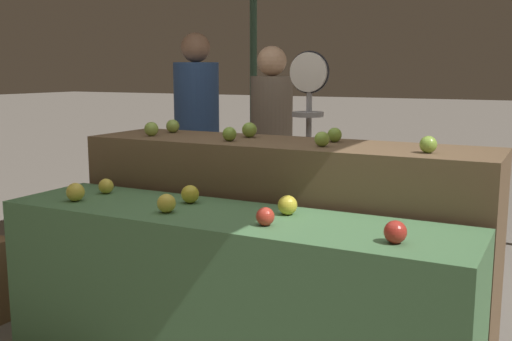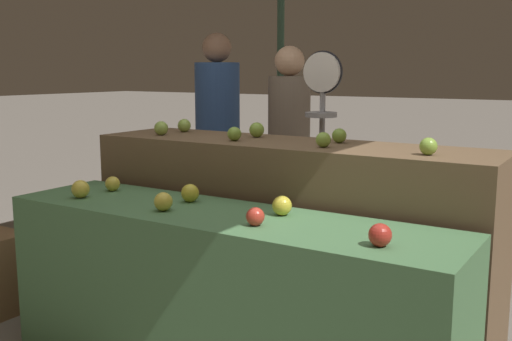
# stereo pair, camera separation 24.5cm
# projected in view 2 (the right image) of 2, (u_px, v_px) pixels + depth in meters

# --- Properties ---
(display_counter_front) EXTENTS (2.18, 0.55, 0.82)m
(display_counter_front) POSITION_uv_depth(u_px,v_px,m) (221.00, 301.00, 2.73)
(display_counter_front) COLOR #4C7A4C
(display_counter_front) RESTS_ON ground_plane
(display_counter_back) EXTENTS (2.18, 0.55, 1.08)m
(display_counter_back) POSITION_uv_depth(u_px,v_px,m) (286.00, 242.00, 3.20)
(display_counter_back) COLOR brown
(display_counter_back) RESTS_ON ground_plane
(apple_front_0) EXTENTS (0.09, 0.09, 0.09)m
(apple_front_0) POSITION_uv_depth(u_px,v_px,m) (81.00, 189.00, 2.97)
(apple_front_0) COLOR yellow
(apple_front_0) RESTS_ON display_counter_front
(apple_front_1) EXTENTS (0.08, 0.08, 0.08)m
(apple_front_1) POSITION_uv_depth(u_px,v_px,m) (163.00, 202.00, 2.70)
(apple_front_1) COLOR yellow
(apple_front_1) RESTS_ON display_counter_front
(apple_front_2) EXTENTS (0.08, 0.08, 0.08)m
(apple_front_2) POSITION_uv_depth(u_px,v_px,m) (255.00, 217.00, 2.44)
(apple_front_2) COLOR red
(apple_front_2) RESTS_ON display_counter_front
(apple_front_3) EXTENTS (0.09, 0.09, 0.09)m
(apple_front_3) POSITION_uv_depth(u_px,v_px,m) (380.00, 235.00, 2.15)
(apple_front_3) COLOR #B72D23
(apple_front_3) RESTS_ON display_counter_front
(apple_front_4) EXTENTS (0.08, 0.08, 0.08)m
(apple_front_4) POSITION_uv_depth(u_px,v_px,m) (113.00, 184.00, 3.14)
(apple_front_4) COLOR yellow
(apple_front_4) RESTS_ON display_counter_front
(apple_front_5) EXTENTS (0.09, 0.09, 0.09)m
(apple_front_5) POSITION_uv_depth(u_px,v_px,m) (190.00, 193.00, 2.88)
(apple_front_5) COLOR gold
(apple_front_5) RESTS_ON display_counter_front
(apple_front_6) EXTENTS (0.09, 0.09, 0.09)m
(apple_front_6) POSITION_uv_depth(u_px,v_px,m) (282.00, 206.00, 2.61)
(apple_front_6) COLOR gold
(apple_front_6) RESTS_ON display_counter_front
(apple_back_0) EXTENTS (0.08, 0.08, 0.08)m
(apple_back_0) POSITION_uv_depth(u_px,v_px,m) (161.00, 128.00, 3.43)
(apple_back_0) COLOR #8EB247
(apple_back_0) RESTS_ON display_counter_back
(apple_back_1) EXTENTS (0.07, 0.07, 0.07)m
(apple_back_1) POSITION_uv_depth(u_px,v_px,m) (234.00, 134.00, 3.15)
(apple_back_1) COLOR #7AA338
(apple_back_1) RESTS_ON display_counter_back
(apple_back_2) EXTENTS (0.07, 0.07, 0.07)m
(apple_back_2) POSITION_uv_depth(u_px,v_px,m) (323.00, 140.00, 2.89)
(apple_back_2) COLOR #84AD3D
(apple_back_2) RESTS_ON display_counter_back
(apple_back_3) EXTENTS (0.08, 0.08, 0.08)m
(apple_back_3) POSITION_uv_depth(u_px,v_px,m) (428.00, 146.00, 2.62)
(apple_back_3) COLOR #84AD3D
(apple_back_3) RESTS_ON display_counter_back
(apple_back_4) EXTENTS (0.08, 0.08, 0.08)m
(apple_back_4) POSITION_uv_depth(u_px,v_px,m) (184.00, 126.00, 3.61)
(apple_back_4) COLOR #8EB247
(apple_back_4) RESTS_ON display_counter_back
(apple_back_5) EXTENTS (0.08, 0.08, 0.08)m
(apple_back_5) POSITION_uv_depth(u_px,v_px,m) (257.00, 130.00, 3.32)
(apple_back_5) COLOR #84AD3D
(apple_back_5) RESTS_ON display_counter_back
(apple_back_6) EXTENTS (0.08, 0.08, 0.08)m
(apple_back_6) POSITION_uv_depth(u_px,v_px,m) (339.00, 136.00, 3.06)
(apple_back_6) COLOR #7AA338
(apple_back_6) RESTS_ON display_counter_back
(produce_scale) EXTENTS (0.27, 0.20, 1.57)m
(produce_scale) POSITION_uv_depth(u_px,v_px,m) (322.00, 121.00, 3.77)
(produce_scale) COLOR #99999E
(produce_scale) RESTS_ON ground_plane
(person_vendor_at_scale) EXTENTS (0.34, 0.34, 1.62)m
(person_vendor_at_scale) POSITION_uv_depth(u_px,v_px,m) (289.00, 140.00, 4.32)
(person_vendor_at_scale) COLOR #2D2D38
(person_vendor_at_scale) RESTS_ON ground_plane
(person_customer_left) EXTENTS (0.36, 0.36, 1.74)m
(person_customer_left) POSITION_uv_depth(u_px,v_px,m) (218.00, 127.00, 4.75)
(person_customer_left) COLOR #2D2D38
(person_customer_left) RESTS_ON ground_plane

